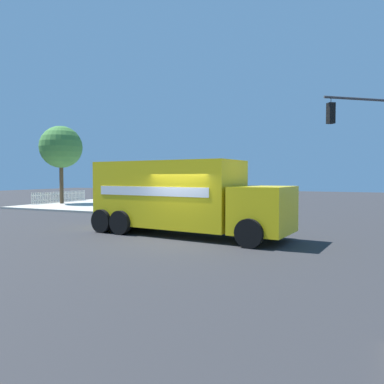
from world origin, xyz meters
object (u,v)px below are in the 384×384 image
object	(u,v)px
delivery_truck	(181,197)
pickup_navy	(180,202)
traffic_light_primary	(372,141)
pedestrian_near_corner	(115,193)
shade_tree_near	(61,147)

from	to	relation	value
delivery_truck	pickup_navy	distance (m)	8.95
delivery_truck	pickup_navy	bearing A→B (deg)	-153.39
traffic_light_primary	pickup_navy	bearing A→B (deg)	-100.29
delivery_truck	pickup_navy	xyz separation A→B (m)	(-7.97, -3.99, -0.85)
delivery_truck	pickup_navy	size ratio (longest dim) A/B	1.60
pedestrian_near_corner	shade_tree_near	distance (m)	6.02
delivery_truck	traffic_light_primary	bearing A→B (deg)	129.59
traffic_light_primary	pickup_navy	xyz separation A→B (m)	(-2.03, -11.17, -3.36)
shade_tree_near	pedestrian_near_corner	bearing A→B (deg)	106.96
traffic_light_primary	pedestrian_near_corner	bearing A→B (deg)	-106.33
pedestrian_near_corner	shade_tree_near	size ratio (longest dim) A/B	0.24
pedestrian_near_corner	traffic_light_primary	bearing A→B (deg)	73.67
delivery_truck	pedestrian_near_corner	size ratio (longest dim) A/B	5.38
shade_tree_near	pickup_navy	bearing A→B (deg)	79.93
delivery_truck	shade_tree_near	distance (m)	19.38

